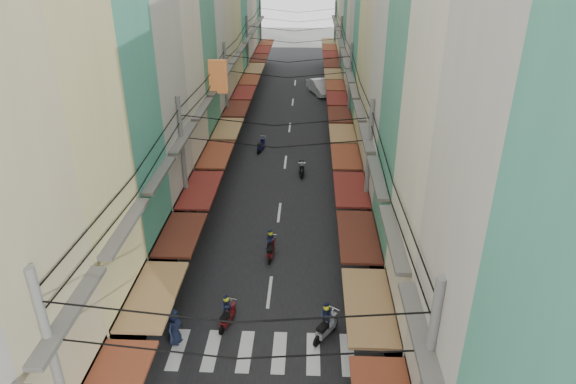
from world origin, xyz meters
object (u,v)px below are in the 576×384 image
(bicycle, at_px, (407,306))
(market_umbrella, at_px, (427,319))
(white_car, at_px, (320,94))
(traffic_sign, at_px, (386,245))

(bicycle, distance_m, market_umbrella, 4.00)
(white_car, distance_m, bicycle, 36.29)
(market_umbrella, xyz_separation_m, traffic_sign, (-0.88, 5.30, -0.04))
(white_car, xyz_separation_m, market_umbrella, (3.60, -39.49, 2.13))
(white_car, relative_size, market_umbrella, 2.27)
(white_car, distance_m, market_umbrella, 39.72)
(bicycle, height_order, traffic_sign, traffic_sign)
(bicycle, bearing_deg, traffic_sign, 19.75)
(bicycle, bearing_deg, market_umbrella, 175.99)
(bicycle, relative_size, market_umbrella, 0.67)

